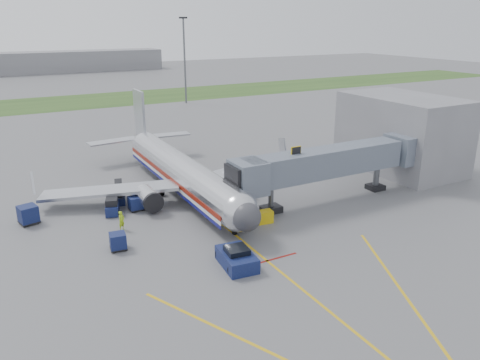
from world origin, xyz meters
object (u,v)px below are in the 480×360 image
baggage_tug (112,207)px  airliner (182,171)px  ramp_worker (122,221)px  belt_loader (119,197)px  pushback_tug (237,258)px

baggage_tug → airliner: bearing=15.8°
ramp_worker → belt_loader: bearing=42.9°
airliner → ramp_worker: 11.78m
belt_loader → ramp_worker: (-1.81, -7.94, 0.50)m
airliner → pushback_tug: 19.04m
belt_loader → ramp_worker: ramp_worker is taller
airliner → pushback_tug: airliner is taller
ramp_worker → pushback_tug: bearing=-94.8°
pushback_tug → baggage_tug: bearing=111.4°
belt_loader → pushback_tug: bearing=-76.4°
airliner → baggage_tug: size_ratio=12.94×
baggage_tug → ramp_worker: (-0.21, -4.59, 0.22)m
baggage_tug → ramp_worker: size_ratio=1.39×
airliner → pushback_tug: bearing=-98.1°
airliner → pushback_tug: (-2.68, -18.75, -1.94)m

